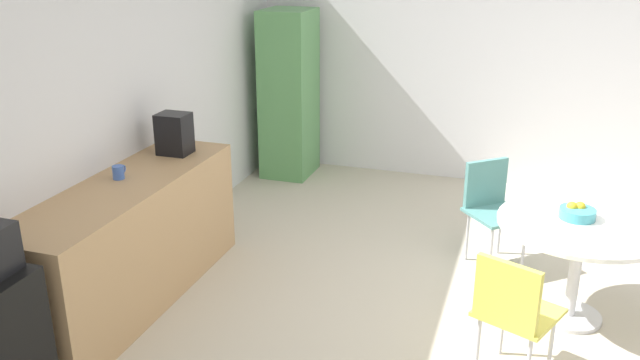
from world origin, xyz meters
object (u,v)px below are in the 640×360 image
(locker_cabinet, at_px, (289,94))
(chair_yellow, at_px, (512,306))
(round_table, at_px, (579,241))
(mug_white, at_px, (119,172))
(chair_teal, at_px, (491,200))
(coffee_maker, at_px, (174,134))
(fruit_bowl, at_px, (577,212))

(locker_cabinet, height_order, chair_yellow, locker_cabinet)
(round_table, distance_m, mug_white, 3.18)
(chair_teal, height_order, coffee_maker, coffee_maker)
(coffee_maker, bearing_deg, round_table, -89.90)
(round_table, xyz_separation_m, fruit_bowl, (0.06, 0.03, 0.18))
(mug_white, distance_m, coffee_maker, 0.65)
(chair_yellow, relative_size, mug_white, 6.43)
(fruit_bowl, bearing_deg, round_table, -152.57)
(locker_cabinet, bearing_deg, coffee_maker, 177.44)
(mug_white, bearing_deg, coffee_maker, -7.72)
(round_table, relative_size, fruit_bowl, 4.61)
(chair_teal, relative_size, coffee_maker, 2.59)
(chair_yellow, distance_m, fruit_bowl, 1.04)
(locker_cabinet, distance_m, round_table, 3.68)
(locker_cabinet, distance_m, chair_yellow, 4.03)
(locker_cabinet, relative_size, coffee_maker, 5.59)
(locker_cabinet, relative_size, chair_teal, 2.16)
(locker_cabinet, relative_size, chair_yellow, 2.16)
(chair_teal, relative_size, fruit_bowl, 3.51)
(locker_cabinet, xyz_separation_m, fruit_bowl, (-2.17, -2.87, -0.13))
(round_table, bearing_deg, mug_white, 101.67)
(chair_teal, xyz_separation_m, chair_yellow, (-1.62, -0.24, 0.00))
(fruit_bowl, height_order, mug_white, mug_white)
(coffee_maker, bearing_deg, locker_cabinet, -2.56)
(round_table, distance_m, chair_teal, 0.97)
(round_table, height_order, mug_white, mug_white)
(locker_cabinet, height_order, chair_teal, locker_cabinet)
(coffee_maker, bearing_deg, chair_yellow, -108.52)
(locker_cabinet, xyz_separation_m, mug_white, (-2.87, 0.19, 0.05))
(chair_teal, height_order, chair_yellow, same)
(chair_yellow, relative_size, fruit_bowl, 3.51)
(fruit_bowl, bearing_deg, chair_teal, 41.48)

